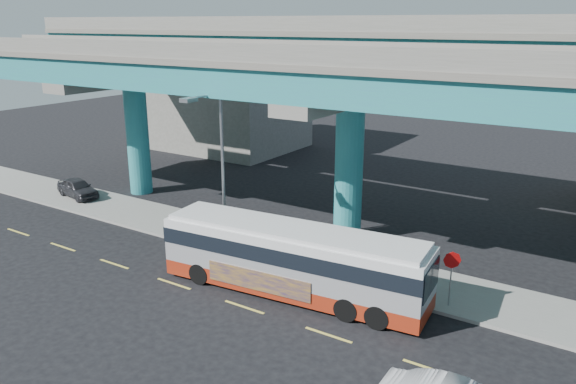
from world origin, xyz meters
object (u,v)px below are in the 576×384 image
Objects in this scene: parked_car at (78,188)px; street_lamp at (215,150)px; transit_bus at (293,258)px; stop_sign at (452,267)px.

parked_car is 0.47× the size of street_lamp.
transit_bus is 6.83m from street_lamp.
transit_bus is at bearing -168.58° from stop_sign.
parked_car is (-19.40, 3.71, -0.91)m from transit_bus.
stop_sign is at bearing 15.27° from transit_bus.
transit_bus is 6.57m from stop_sign.
transit_bus reaches higher than stop_sign.
street_lamp is at bearing 158.90° from transit_bus.
stop_sign is (25.55, -1.41, 1.10)m from parked_car.
parked_car is at bearing 167.71° from stop_sign.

